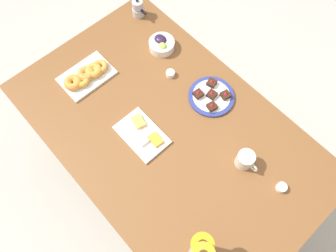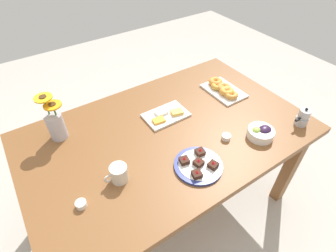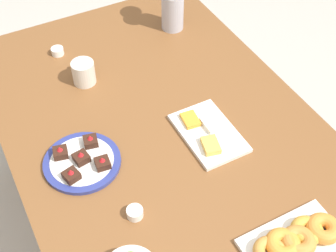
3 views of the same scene
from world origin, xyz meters
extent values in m
plane|color=#B7B2A8|center=(0.00, 0.00, 0.00)|extent=(6.00, 6.00, 0.00)
cube|color=brown|center=(0.00, 0.00, 0.72)|extent=(1.60, 1.00, 0.04)
cube|color=brown|center=(0.72, -0.42, 0.35)|extent=(0.07, 0.07, 0.70)
cube|color=brown|center=(0.72, 0.42, 0.35)|extent=(0.07, 0.07, 0.70)
cylinder|color=beige|center=(0.37, 0.15, 0.78)|extent=(0.08, 0.08, 0.09)
cylinder|color=brown|center=(0.37, 0.15, 0.82)|extent=(0.07, 0.07, 0.00)
torus|color=beige|center=(0.43, 0.15, 0.78)|extent=(0.05, 0.01, 0.05)
cube|color=white|center=(-0.06, -0.12, 0.75)|extent=(0.26, 0.17, 0.01)
cube|color=#EFB74C|center=(-0.12, -0.09, 0.76)|extent=(0.08, 0.07, 0.02)
cube|color=white|center=(-0.04, -0.14, 0.76)|extent=(0.07, 0.05, 0.02)
cube|color=orange|center=(0.01, -0.09, 0.76)|extent=(0.08, 0.06, 0.01)
cube|color=white|center=(-0.53, -0.11, 0.75)|extent=(0.19, 0.28, 0.01)
torus|color=orange|center=(-0.53, -0.20, 0.77)|extent=(0.12, 0.12, 0.04)
torus|color=gold|center=(-0.51, -0.16, 0.77)|extent=(0.09, 0.09, 0.03)
torus|color=#C78237|center=(-0.52, -0.11, 0.77)|extent=(0.12, 0.12, 0.04)
torus|color=orange|center=(-0.51, -0.07, 0.77)|extent=(0.13, 0.13, 0.04)
torus|color=gold|center=(-0.51, -0.03, 0.77)|extent=(0.12, 0.12, 0.03)
cylinder|color=white|center=(0.57, 0.18, 0.75)|extent=(0.05, 0.05, 0.03)
cylinder|color=#C68923|center=(0.57, 0.18, 0.76)|extent=(0.04, 0.04, 0.01)
cylinder|color=white|center=(-0.23, 0.23, 0.75)|extent=(0.05, 0.05, 0.03)
cylinder|color=maroon|center=(-0.23, 0.23, 0.76)|extent=(0.04, 0.04, 0.01)
cylinder|color=navy|center=(0.02, 0.29, 0.75)|extent=(0.24, 0.24, 0.01)
cylinder|color=white|center=(0.02, 0.29, 0.75)|extent=(0.20, 0.20, 0.01)
cube|color=#381E14|center=(-0.03, 0.34, 0.77)|extent=(0.05, 0.05, 0.02)
cone|color=red|center=(-0.03, 0.34, 0.79)|extent=(0.02, 0.02, 0.01)
cube|color=#381E14|center=(0.07, 0.34, 0.77)|extent=(0.05, 0.05, 0.02)
cone|color=red|center=(0.07, 0.34, 0.79)|extent=(0.02, 0.02, 0.01)
cube|color=#381E14|center=(-0.03, 0.24, 0.77)|extent=(0.05, 0.05, 0.02)
cone|color=red|center=(-0.03, 0.24, 0.79)|extent=(0.02, 0.02, 0.01)
cube|color=#381E14|center=(0.07, 0.24, 0.77)|extent=(0.05, 0.05, 0.02)
cone|color=red|center=(0.07, 0.24, 0.79)|extent=(0.02, 0.02, 0.01)
cube|color=#381E14|center=(0.02, 0.29, 0.77)|extent=(0.05, 0.05, 0.02)
cone|color=red|center=(0.02, 0.29, 0.79)|extent=(0.02, 0.02, 0.01)
cylinder|color=#B2B2BC|center=(0.52, -0.30, 0.82)|extent=(0.09, 0.09, 0.16)
camera|label=1|loc=(0.50, -0.45, 2.24)|focal=35.00mm
camera|label=2|loc=(0.60, 0.90, 1.77)|focal=28.00mm
camera|label=3|loc=(-0.91, 0.48, 1.89)|focal=50.00mm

